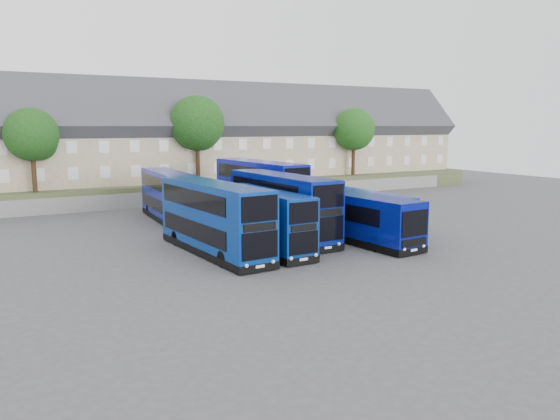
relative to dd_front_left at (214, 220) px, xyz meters
The scene contains 15 objects.
ground 6.49m from the dd_front_left, 21.15° to the right, with size 120.00×120.00×0.00m, color #434347.
retaining_wall 22.58m from the dd_front_left, 75.35° to the left, with size 70.00×0.40×1.50m, color slate.
earth_bank 32.32m from the dd_front_left, 79.84° to the left, with size 80.00×20.00×2.00m, color #434A29.
terrace_row 30.48m from the dd_front_left, 67.17° to the left, with size 66.00×10.40×11.20m.
dd_front_left is the anchor object (origin of this frame).
dd_front_mid 3.26m from the dd_front_left, ahead, with size 2.46×9.84×3.89m.
dd_front_right 6.49m from the dd_front_left, 19.66° to the left, with size 2.93×11.54×4.56m.
dd_rear_left 13.28m from the dd_front_left, 84.59° to the left, with size 3.01×10.60×4.16m.
dd_rear_right 15.70m from the dd_front_left, 52.54° to the left, with size 3.53×12.27×4.82m.
coach_east_a 10.09m from the dd_front_left, ahead, with size 3.55×12.40×3.34m.
coach_east_b 13.83m from the dd_front_left, 11.21° to the left, with size 2.47×10.73×2.92m.
tree_west 24.78m from the dd_front_left, 109.61° to the left, with size 4.80×4.80×7.65m.
tree_mid 25.36m from the dd_front_left, 71.46° to the left, with size 5.76×5.76×9.18m.
tree_east 36.42m from the dd_front_left, 39.43° to the left, with size 5.12×5.12×8.16m.
tree_far 45.49m from the dd_front_left, 41.45° to the left, with size 5.44×5.44×8.67m.
Camera 1 is at (-18.48, -29.32, 8.04)m, focal length 35.00 mm.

